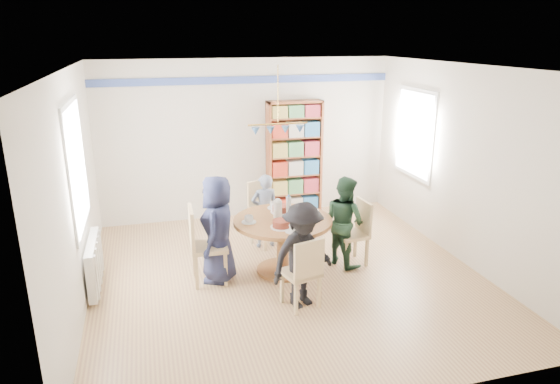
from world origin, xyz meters
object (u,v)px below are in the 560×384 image
object	(u,v)px
radiator	(94,264)
chair_left	(202,242)
chair_far	(264,210)
person_far	(265,211)
chair_right	(356,229)
person_right	(344,221)
chair_near	(304,270)
bookshelf	(294,160)
dining_table	(283,233)
person_left	(218,229)
person_near	(302,255)

from	to	relation	value
radiator	chair_left	bearing A→B (deg)	-6.98
chair_far	person_far	world-z (taller)	person_far
radiator	chair_right	bearing A→B (deg)	-2.23
chair_left	person_right	xyz separation A→B (m)	(1.95, 0.05, 0.07)
chair_near	bookshelf	size ratio (longest dim) A/B	0.44
dining_table	chair_far	size ratio (longest dim) A/B	1.33
chair_near	person_far	xyz separation A→B (m)	(-0.01, 1.86, 0.08)
chair_right	dining_table	bearing A→B (deg)	179.85
chair_far	person_right	size ratio (longest dim) A/B	0.78
dining_table	bookshelf	bearing A→B (deg)	69.48
person_left	person_right	bearing A→B (deg)	112.40
dining_table	person_far	bearing A→B (deg)	92.08
radiator	person_right	distance (m)	3.29
chair_far	person_near	world-z (taller)	person_near
chair_right	person_left	size ratio (longest dim) A/B	0.64
person_left	person_near	bearing A→B (deg)	64.36
radiator	chair_near	world-z (taller)	chair_near
dining_table	chair_left	bearing A→B (deg)	-178.41
person_left	person_near	distance (m)	1.23
dining_table	person_near	xyz separation A→B (m)	(-0.02, -0.91, 0.08)
person_left	bookshelf	size ratio (longest dim) A/B	0.70
person_right	chair_far	bearing A→B (deg)	20.52
chair_left	person_near	xyz separation A→B (m)	(1.05, -0.88, 0.08)
chair_left	chair_far	bearing A→B (deg)	44.07
chair_right	person_far	size ratio (longest dim) A/B	0.80
radiator	bookshelf	distance (m)	3.85
dining_table	person_right	xyz separation A→B (m)	(0.88, 0.02, 0.07)
chair_far	person_far	distance (m)	0.12
chair_left	chair_near	bearing A→B (deg)	-42.28
person_far	chair_far	bearing A→B (deg)	-100.62
chair_near	person_right	xyz separation A→B (m)	(0.90, 1.00, 0.14)
chair_left	person_right	size ratio (longest dim) A/B	0.81
radiator	person_far	xyz separation A→B (m)	(2.36, 0.74, 0.21)
person_right	person_left	bearing A→B (deg)	68.88
chair_right	person_right	xyz separation A→B (m)	(-0.17, 0.02, 0.13)
chair_left	chair_far	distance (m)	1.47
chair_near	person_far	bearing A→B (deg)	90.38
person_left	person_right	size ratio (longest dim) A/B	1.11
chair_right	person_right	size ratio (longest dim) A/B	0.71
bookshelf	chair_far	bearing A→B (deg)	-125.04
chair_right	chair_near	bearing A→B (deg)	-137.63
person_near	chair_left	bearing A→B (deg)	119.34
person_far	person_near	size ratio (longest dim) A/B	0.88
dining_table	chair_far	bearing A→B (deg)	90.68
chair_far	person_left	world-z (taller)	person_left
chair_near	person_right	size ratio (longest dim) A/B	0.70
person_right	person_far	bearing A→B (deg)	24.86
person_far	dining_table	bearing A→B (deg)	91.01
person_far	person_right	bearing A→B (deg)	135.79
chair_left	chair_far	size ratio (longest dim) A/B	1.04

